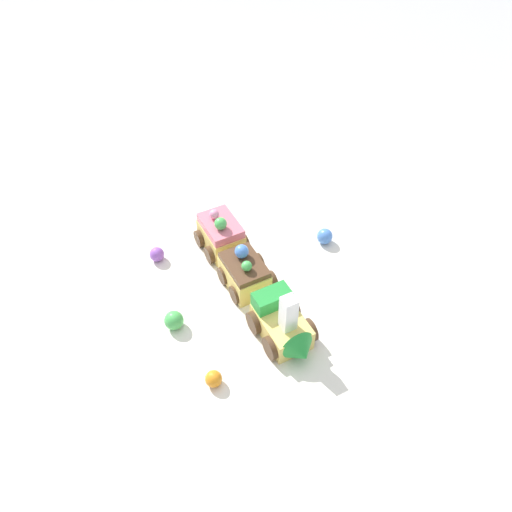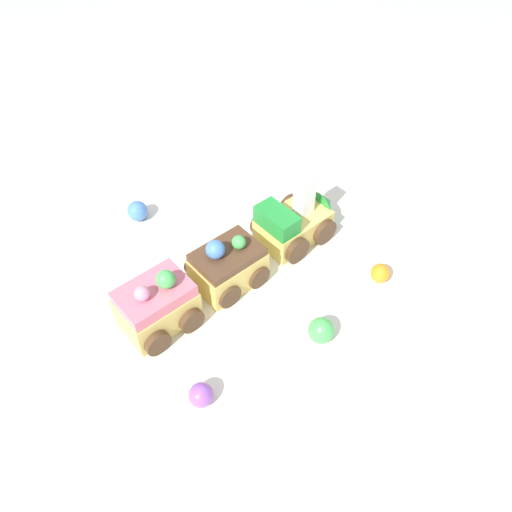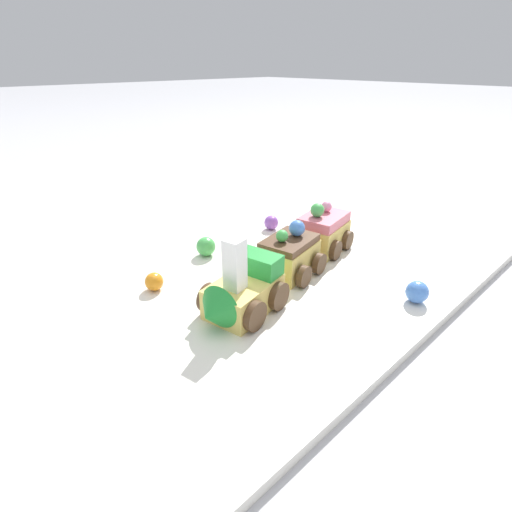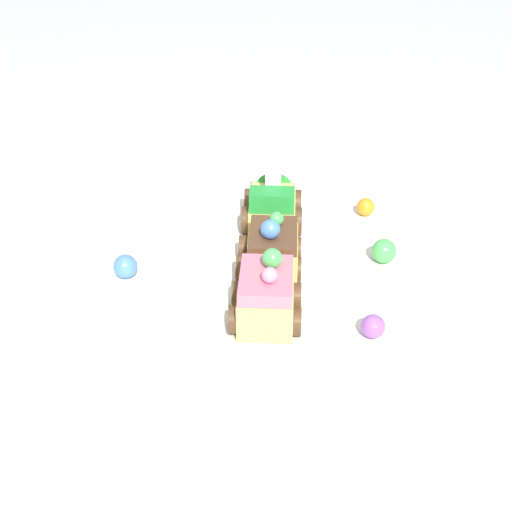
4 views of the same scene
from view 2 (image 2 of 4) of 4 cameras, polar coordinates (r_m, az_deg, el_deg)
name	(u,v)px [view 2 (image 2 of 4)]	position (r m, az deg, el deg)	size (l,w,h in m)	color
ground_plane	(245,281)	(0.60, -1.21, -2.83)	(10.00, 10.00, 0.00)	#B2B2B7
display_board	(245,277)	(0.60, -1.22, -2.46)	(0.75, 0.38, 0.01)	white
cake_train_locomotive	(298,220)	(0.62, 4.82, 4.15)	(0.12, 0.09, 0.09)	#EACC66
cake_car_chocolate	(226,264)	(0.57, -3.43, -0.96)	(0.09, 0.08, 0.07)	#EACC66
cake_car_strawberry	(157,306)	(0.54, -11.24, -5.61)	(0.09, 0.08, 0.07)	#EACC66
gumball_green	(321,330)	(0.53, 7.47, -8.42)	(0.03, 0.03, 0.03)	#4CBC56
gumball_orange	(380,273)	(0.60, 14.03, -1.91)	(0.02, 0.02, 0.02)	orange
gumball_blue	(137,211)	(0.67, -13.39, 5.03)	(0.03, 0.03, 0.03)	#4C84E0
gumball_purple	(201,395)	(0.49, -6.32, -15.50)	(0.02, 0.02, 0.02)	#9956C6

